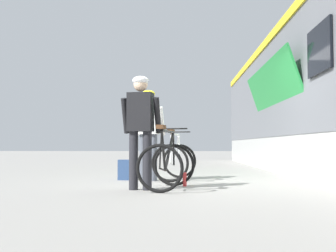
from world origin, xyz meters
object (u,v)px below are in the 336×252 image
object	(u,v)px
backpack_on_platform	(125,170)
cyclist_far_in_white	(148,126)
cyclist_near_in_dark	(141,122)
water_bottle_near_the_bikes	(185,179)
bicycle_near_black	(167,163)
bicycle_far_white	(175,160)

from	to	relation	value
backpack_on_platform	cyclist_far_in_white	bearing A→B (deg)	-16.94
cyclist_near_in_dark	water_bottle_near_the_bikes	distance (m)	1.30
water_bottle_near_the_bikes	cyclist_near_in_dark	bearing A→B (deg)	-140.03
cyclist_far_in_white	cyclist_near_in_dark	bearing A→B (deg)	-89.68
bicycle_near_black	bicycle_far_white	world-z (taller)	same
water_bottle_near_the_bikes	bicycle_near_black	bearing A→B (deg)	-120.34
backpack_on_platform	water_bottle_near_the_bikes	world-z (taller)	backpack_on_platform
cyclist_far_in_white	water_bottle_near_the_bikes	world-z (taller)	cyclist_far_in_white
bicycle_near_black	bicycle_far_white	xyz separation A→B (m)	(0.09, 1.70, 0.00)
backpack_on_platform	water_bottle_near_the_bikes	xyz separation A→B (m)	(1.16, -1.22, -0.08)
bicycle_near_black	bicycle_far_white	size ratio (longest dim) A/B	1.01
bicycle_far_white	backpack_on_platform	bearing A→B (deg)	-179.31
bicycle_far_white	cyclist_far_in_white	bearing A→B (deg)	-159.61
cyclist_near_in_dark	cyclist_far_in_white	distance (m)	1.62
cyclist_far_in_white	water_bottle_near_the_bikes	distance (m)	1.56
cyclist_far_in_white	water_bottle_near_the_bikes	bearing A→B (deg)	-56.28
cyclist_near_in_dark	bicycle_near_black	xyz separation A→B (m)	(0.41, 0.10, -0.65)
bicycle_near_black	water_bottle_near_the_bikes	xyz separation A→B (m)	(0.28, 0.47, -0.29)
cyclist_near_in_dark	bicycle_near_black	distance (m)	0.78
cyclist_near_in_dark	backpack_on_platform	world-z (taller)	cyclist_near_in_dark
cyclist_far_in_white	backpack_on_platform	bearing A→B (deg)	159.06
backpack_on_platform	water_bottle_near_the_bikes	size ratio (longest dim) A/B	1.72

